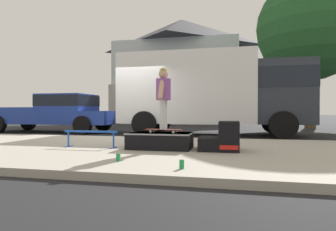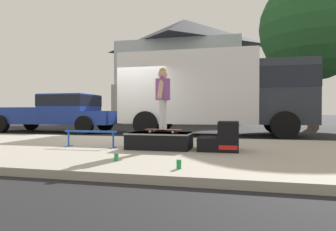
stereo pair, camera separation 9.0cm
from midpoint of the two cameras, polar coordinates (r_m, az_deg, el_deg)
The scene contains 13 objects.
ground_plane at distance 9.58m, azimuth -9.01°, elevation -4.53°, with size 140.00×140.00×0.00m, color black.
sidewalk_slab at distance 6.91m, azimuth -18.54°, elevation -6.13°, with size 50.00×5.00×0.12m, color #A8A093.
skate_box at distance 5.97m, azimuth -1.20°, elevation -4.87°, with size 1.31×0.77×0.33m.
kicker_ramp at distance 5.78m, azimuth 11.16°, elevation -4.49°, with size 0.78×0.71×0.57m.
grind_rail at distance 6.40m, azimuth -14.76°, elevation -3.78°, with size 1.22×0.28×0.36m.
skateboard at distance 5.90m, azimuth -0.58°, elevation -2.89°, with size 0.80×0.30×0.07m.
skater_kid at distance 5.90m, azimuth -0.58°, elevation 4.47°, with size 0.31×0.65×1.27m.
soda_can at distance 3.91m, azimuth 2.84°, elevation -9.62°, with size 0.07×0.07×0.13m.
soda_can_b at distance 4.56m, azimuth -9.66°, elevation -8.13°, with size 0.07×0.07×0.13m.
box_truck at distance 11.08m, azimuth 9.49°, elevation 5.00°, with size 6.91×2.63×3.05m.
pickup_truck_blue at distance 13.29m, azimuth -20.73°, elevation 0.78°, with size 5.70×2.09×1.61m.
street_tree_main at distance 17.32m, azimuth 28.21°, elevation 14.74°, with size 6.03×5.48×7.99m.
house_behind at distance 23.69m, azimuth 3.26°, elevation 8.95°, with size 9.54×8.23×8.40m.
Camera 2 is at (3.66, -8.82, 0.89)m, focal length 30.70 mm.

